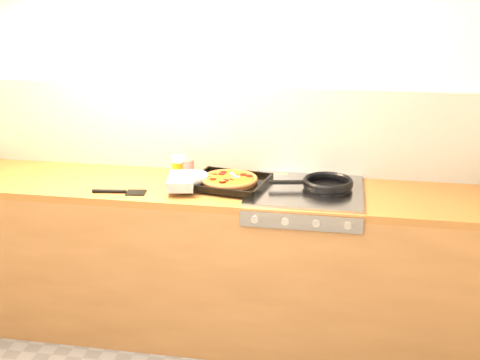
% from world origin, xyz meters
% --- Properties ---
extents(room_shell, '(3.20, 3.20, 3.20)m').
position_xyz_m(room_shell, '(0.00, 1.39, 1.15)').
color(room_shell, white).
rests_on(room_shell, ground).
extents(counter_run, '(3.20, 0.62, 0.90)m').
position_xyz_m(counter_run, '(0.00, 1.10, 0.45)').
color(counter_run, brown).
rests_on(counter_run, ground).
extents(stovetop, '(0.60, 0.56, 0.02)m').
position_xyz_m(stovetop, '(0.45, 1.10, 0.91)').
color(stovetop, '#949499').
rests_on(stovetop, counter_run).
extents(pizza_on_tray, '(0.55, 0.44, 0.07)m').
position_xyz_m(pizza_on_tray, '(-0.03, 1.08, 0.94)').
color(pizza_on_tray, black).
rests_on(pizza_on_tray, stovetop).
extents(frying_pan, '(0.47, 0.31, 0.04)m').
position_xyz_m(frying_pan, '(0.56, 1.13, 0.94)').
color(frying_pan, black).
rests_on(frying_pan, stovetop).
extents(tomato_can, '(0.08, 0.08, 0.11)m').
position_xyz_m(tomato_can, '(-0.23, 1.22, 0.95)').
color(tomato_can, maroon).
rests_on(tomato_can, counter_run).
extents(juice_glass, '(0.09, 0.09, 0.13)m').
position_xyz_m(juice_glass, '(-0.27, 1.21, 0.97)').
color(juice_glass, orange).
rests_on(juice_glass, counter_run).
extents(wooden_spoon, '(0.30, 0.06, 0.02)m').
position_xyz_m(wooden_spoon, '(0.22, 1.33, 0.91)').
color(wooden_spoon, olive).
rests_on(wooden_spoon, counter_run).
extents(black_spatula, '(0.29, 0.10, 0.02)m').
position_xyz_m(black_spatula, '(-0.51, 0.90, 0.91)').
color(black_spatula, black).
rests_on(black_spatula, counter_run).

